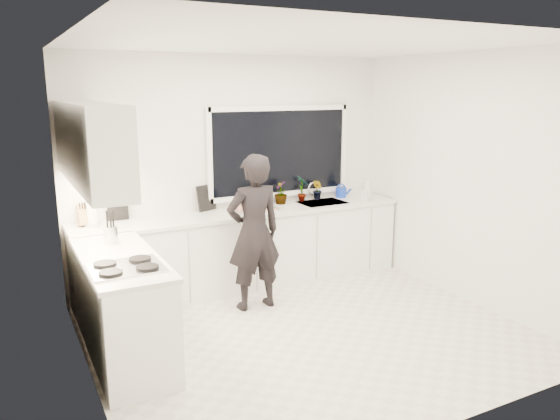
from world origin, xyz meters
TOP-DOWN VIEW (x-y plane):
  - floor at (0.00, 0.00)m, footprint 4.00×3.50m
  - wall_back at (0.00, 1.76)m, footprint 4.00×0.02m
  - wall_left at (-2.01, 0.00)m, footprint 0.02×3.50m
  - wall_right at (2.01, 0.00)m, footprint 0.02×3.50m
  - ceiling at (0.00, 0.00)m, footprint 4.00×3.50m
  - window at (0.60, 1.73)m, footprint 1.80×0.02m
  - base_cabinets_back at (0.00, 1.45)m, footprint 3.92×0.58m
  - base_cabinets_left at (-1.67, 0.35)m, footprint 0.58×1.60m
  - countertop_back at (0.00, 1.44)m, footprint 3.94×0.62m
  - countertop_left at (-1.67, 0.35)m, footprint 0.62×1.60m
  - upper_cabinets at (-1.79, 0.70)m, footprint 0.34×2.10m
  - sink at (1.05, 1.45)m, footprint 0.58×0.42m
  - faucet at (1.05, 1.65)m, footprint 0.03×0.03m
  - stovetop at (-1.69, -0.00)m, footprint 0.56×0.48m
  - person at (-0.19, 0.82)m, footprint 0.61×0.41m
  - pizza_tray at (0.11, 1.42)m, footprint 0.56×0.46m
  - pizza at (0.11, 1.42)m, footprint 0.51×0.41m
  - watering_can at (1.44, 1.61)m, footprint 0.18×0.18m
  - paper_towel_roll at (-1.69, 1.55)m, footprint 0.12×0.12m
  - knife_block at (-1.77, 1.59)m, footprint 0.14×0.12m
  - utensil_crock at (-1.65, 0.80)m, footprint 0.15×0.15m
  - picture_frame_large at (-1.40, 1.69)m, footprint 0.22×0.03m
  - picture_frame_small at (-0.39, 1.69)m, footprint 0.24×0.11m
  - herb_plants at (0.47, 1.61)m, footprint 1.11×0.27m
  - soap_bottles at (1.62, 1.30)m, footprint 0.16×0.16m

SIDE VIEW (x-z plane):
  - floor at x=0.00m, z-range -0.02..0.00m
  - base_cabinets_back at x=0.00m, z-range 0.00..0.88m
  - base_cabinets_left at x=-1.67m, z-range 0.00..0.88m
  - person at x=-0.19m, z-range 0.00..1.67m
  - sink at x=1.05m, z-range 0.80..0.94m
  - countertop_back at x=0.00m, z-range 0.88..0.92m
  - countertop_left at x=-1.67m, z-range 0.88..0.92m
  - stovetop at x=-1.69m, z-range 0.92..0.95m
  - pizza_tray at x=0.11m, z-range 0.92..0.95m
  - pizza at x=0.11m, z-range 0.95..0.96m
  - watering_can at x=1.44m, z-range 0.92..1.05m
  - utensil_crock at x=-1.65m, z-range 0.92..1.08m
  - faucet at x=1.05m, z-range 0.92..1.14m
  - knife_block at x=-1.77m, z-range 0.92..1.14m
  - paper_towel_roll at x=-1.69m, z-range 0.92..1.18m
  - soap_bottles at x=1.62m, z-range 0.91..1.20m
  - picture_frame_large at x=-1.40m, z-range 0.92..1.20m
  - herb_plants at x=0.47m, z-range 0.90..1.23m
  - picture_frame_small at x=-0.39m, z-range 0.92..1.22m
  - wall_back at x=0.00m, z-range 0.00..2.70m
  - wall_left at x=-2.01m, z-range 0.00..2.70m
  - wall_right at x=2.01m, z-range 0.00..2.70m
  - window at x=0.60m, z-range 1.05..2.05m
  - upper_cabinets at x=-1.79m, z-range 1.50..2.20m
  - ceiling at x=0.00m, z-range 2.70..2.72m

